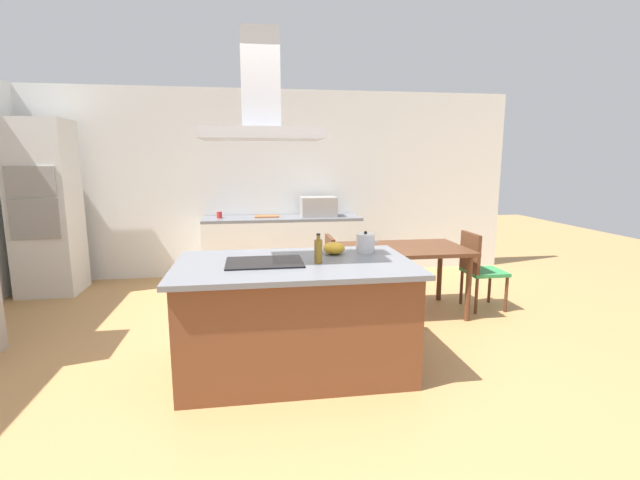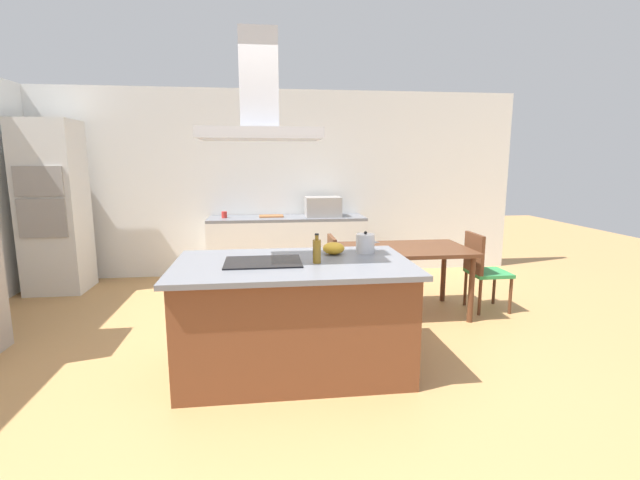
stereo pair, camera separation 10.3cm
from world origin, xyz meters
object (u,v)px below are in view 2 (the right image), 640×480
at_px(wall_oven_stack, 54,207).
at_px(chair_at_left_end, 322,271).
at_px(dining_table, 404,255).
at_px(cooktop, 263,262).
at_px(countertop_microwave, 323,207).
at_px(range_hood, 259,105).
at_px(mixing_bowl, 334,248).
at_px(tea_kettle, 365,243).
at_px(cutting_board, 271,216).
at_px(coffee_mug_red, 224,215).
at_px(olive_oil_bottle, 317,251).
at_px(chair_at_right_end, 482,267).

height_order(wall_oven_stack, chair_at_left_end, wall_oven_stack).
bearing_deg(dining_table, cooktop, -142.15).
xyz_separation_m(countertop_microwave, range_hood, (-0.86, -2.88, 1.06)).
bearing_deg(mixing_bowl, chair_at_left_end, 88.40).
xyz_separation_m(wall_oven_stack, chair_at_left_end, (3.29, -1.45, -0.59)).
xyz_separation_m(cooktop, mixing_bowl, (0.60, 0.25, 0.05)).
height_order(tea_kettle, mixing_bowl, tea_kettle).
xyz_separation_m(cutting_board, chair_at_left_end, (0.51, -1.73, -0.40)).
relative_size(coffee_mug_red, dining_table, 0.06).
bearing_deg(coffee_mug_red, countertop_microwave, -0.12).
relative_size(dining_table, range_hood, 1.56).
distance_m(tea_kettle, chair_at_left_end, 1.06).
distance_m(cooktop, countertop_microwave, 3.01).
bearing_deg(cutting_board, chair_at_left_end, -73.64).
height_order(dining_table, chair_at_left_end, chair_at_left_end).
bearing_deg(mixing_bowl, wall_oven_stack, 143.76).
xyz_separation_m(wall_oven_stack, range_hood, (2.66, -2.65, 1.00)).
height_order(cooktop, olive_oil_bottle, olive_oil_bottle).
height_order(mixing_bowl, countertop_microwave, countertop_microwave).
bearing_deg(cooktop, countertop_microwave, 73.35).
height_order(tea_kettle, coffee_mug_red, tea_kettle).
height_order(tea_kettle, chair_at_left_end, tea_kettle).
bearing_deg(countertop_microwave, cutting_board, 176.13).
distance_m(cooktop, chair_at_left_end, 1.41).
relative_size(mixing_bowl, chair_at_left_end, 0.21).
bearing_deg(dining_table, tea_kettle, -125.60).
relative_size(cutting_board, wall_oven_stack, 0.15).
xyz_separation_m(olive_oil_bottle, chair_at_left_end, (0.21, 1.27, -0.49)).
bearing_deg(wall_oven_stack, olive_oil_bottle, -41.33).
relative_size(cooktop, tea_kettle, 2.81).
relative_size(tea_kettle, wall_oven_stack, 0.10).
bearing_deg(range_hood, mixing_bowl, 22.70).
distance_m(wall_oven_stack, chair_at_right_end, 5.36).
bearing_deg(coffee_mug_red, range_hood, -79.51).
height_order(mixing_bowl, chair_at_right_end, mixing_bowl).
distance_m(mixing_bowl, range_hood, 1.32).
bearing_deg(chair_at_right_end, range_hood, -153.99).
bearing_deg(wall_oven_stack, mixing_bowl, -36.24).
distance_m(coffee_mug_red, cutting_board, 0.66).
relative_size(mixing_bowl, dining_table, 0.13).
height_order(chair_at_right_end, range_hood, range_hood).
xyz_separation_m(tea_kettle, olive_oil_bottle, (-0.47, -0.35, 0.02)).
relative_size(countertop_microwave, dining_table, 0.36).
bearing_deg(dining_table, olive_oil_bottle, -131.64).
relative_size(olive_oil_bottle, countertop_microwave, 0.47).
distance_m(cooktop, chair_at_right_end, 2.77).
bearing_deg(range_hood, wall_oven_stack, 135.18).
relative_size(countertop_microwave, coffee_mug_red, 5.56).
bearing_deg(tea_kettle, countertop_microwave, 90.65).
bearing_deg(range_hood, chair_at_right_end, 26.01).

